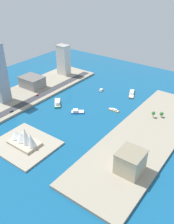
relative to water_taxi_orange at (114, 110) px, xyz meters
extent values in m
plane|color=#145684|center=(35.73, 29.20, -1.03)|extent=(440.00, 440.00, 0.00)
cube|color=#9E937F|center=(-59.26, 29.20, 0.43)|extent=(70.00, 240.00, 2.93)
cube|color=#9E937F|center=(130.72, 29.20, 0.43)|extent=(70.00, 240.00, 2.93)
cube|color=#A89E89|center=(38.77, 122.00, -0.03)|extent=(65.46, 55.85, 2.00)
cube|color=#38383D|center=(108.71, 29.20, 1.98)|extent=(12.45, 228.00, 0.15)
cube|color=orange|center=(0.14, 0.00, -0.42)|extent=(14.86, 4.89, 1.22)
cone|color=orange|center=(7.87, -0.11, -0.42)|extent=(1.12, 1.12, 1.10)
cube|color=white|center=(-0.68, 0.01, 1.00)|extent=(7.07, 3.16, 1.62)
cube|color=beige|center=(0.14, 0.00, 0.24)|extent=(14.27, 4.70, 0.10)
cube|color=blue|center=(36.13, 33.01, -0.16)|extent=(18.49, 16.92, 1.74)
cone|color=blue|center=(29.00, 27.45, -0.16)|extent=(2.20, 2.20, 1.56)
cube|color=white|center=(38.47, 34.84, 2.07)|extent=(9.21, 9.30, 2.74)
cube|color=beige|center=(36.13, 33.01, 0.76)|extent=(17.75, 16.24, 0.10)
cube|color=#999EA3|center=(48.21, -41.40, -0.31)|extent=(8.19, 12.01, 1.44)
cone|color=#999EA3|center=(50.27, -46.97, -0.31)|extent=(1.66, 1.66, 1.29)
cube|color=white|center=(47.73, -40.11, 1.51)|extent=(4.84, 5.46, 2.22)
cube|color=beige|center=(48.21, -41.40, 0.45)|extent=(7.86, 11.53, 0.10)
cube|color=#2D8C4C|center=(74.25, 30.76, 0.13)|extent=(24.21, 25.32, 2.32)
cone|color=#2D8C4C|center=(83.78, 20.41, 0.13)|extent=(2.95, 2.95, 2.09)
cube|color=white|center=(71.30, 33.97, 3.26)|extent=(11.64, 11.98, 3.94)
cube|color=beige|center=(74.25, 30.76, 1.34)|extent=(23.24, 24.31, 0.10)
cube|color=brown|center=(3.50, -58.21, -0.28)|extent=(17.88, 29.28, 1.50)
cone|color=brown|center=(-2.34, -44.60, -0.28)|extent=(1.77, 1.77, 1.35)
cube|color=white|center=(4.97, -61.63, 1.52)|extent=(10.45, 15.12, 2.10)
cube|color=beige|center=(3.50, -58.21, 0.52)|extent=(17.16, 28.11, 0.10)
cube|color=gray|center=(141.11, 15.57, 9.76)|extent=(34.77, 27.02, 15.71)
cube|color=slate|center=(141.11, 15.57, 18.01)|extent=(36.16, 28.10, 0.80)
cube|color=silver|center=(136.59, -55.14, 27.15)|extent=(19.88, 14.79, 50.49)
cube|color=#9D9992|center=(136.59, -55.14, 52.79)|extent=(20.67, 15.38, 0.80)
cube|color=#C6B793|center=(-71.80, 91.87, 12.36)|extent=(22.23, 23.99, 20.91)
cube|color=gray|center=(-71.80, 91.87, 23.21)|extent=(23.12, 24.95, 0.80)
cylinder|color=black|center=(104.61, 85.78, 2.37)|extent=(0.26, 0.65, 0.64)
cylinder|color=black|center=(102.86, 85.81, 2.37)|extent=(0.26, 0.65, 0.64)
cylinder|color=black|center=(104.68, 88.91, 2.37)|extent=(0.26, 0.65, 0.64)
cylinder|color=black|center=(102.93, 88.94, 2.37)|extent=(0.26, 0.65, 0.64)
cube|color=black|center=(103.77, 87.36, 2.71)|extent=(2.04, 4.51, 0.87)
cube|color=#262D38|center=(103.77, 87.58, 3.39)|extent=(1.77, 2.54, 0.49)
cylinder|color=black|center=(105.05, -35.65, 2.37)|extent=(0.27, 0.65, 0.64)
cylinder|color=black|center=(103.49, -35.69, 2.37)|extent=(0.27, 0.65, 0.64)
cylinder|color=black|center=(104.95, -32.06, 2.37)|extent=(0.27, 0.65, 0.64)
cylinder|color=black|center=(103.40, -32.10, 2.37)|extent=(0.27, 0.65, 0.64)
cube|color=white|center=(104.22, -33.88, 2.63)|extent=(1.89, 5.18, 0.72)
cube|color=#262D38|center=(104.22, -33.62, 3.30)|extent=(1.62, 2.92, 0.63)
cylinder|color=black|center=(110.78, 36.04, 2.37)|extent=(0.27, 0.65, 0.64)
cylinder|color=black|center=(112.42, 36.10, 2.37)|extent=(0.27, 0.65, 0.64)
cylinder|color=black|center=(110.89, 32.47, 2.37)|extent=(0.27, 0.65, 0.64)
cylinder|color=black|center=(112.53, 32.52, 2.37)|extent=(0.27, 0.65, 0.64)
cube|color=red|center=(111.66, 34.28, 2.71)|extent=(2.00, 5.17, 0.87)
cube|color=#262D38|center=(111.66, 34.03, 3.46)|extent=(1.71, 2.91, 0.63)
cylinder|color=black|center=(101.35, 57.16, 4.65)|extent=(0.18, 0.18, 5.50)
cube|color=black|center=(101.35, 57.16, 7.90)|extent=(0.36, 0.36, 1.00)
sphere|color=red|center=(101.35, 57.16, 8.25)|extent=(0.24, 0.24, 0.24)
sphere|color=yellow|center=(101.35, 57.16, 7.90)|extent=(0.24, 0.24, 0.24)
sphere|color=green|center=(101.35, 57.16, 7.55)|extent=(0.24, 0.24, 0.24)
cube|color=#BCAD93|center=(38.77, 122.00, 2.47)|extent=(33.96, 21.93, 3.00)
cone|color=white|center=(26.92, 122.00, 11.27)|extent=(10.72, 8.85, 15.66)
cone|color=white|center=(35.25, 122.00, 13.19)|extent=(10.85, 9.04, 19.27)
cone|color=white|center=(43.10, 122.00, 8.85)|extent=(12.68, 11.62, 11.05)
cone|color=white|center=(52.03, 122.00, 8.40)|extent=(13.17, 11.84, 10.76)
cylinder|color=brown|center=(-59.04, -17.07, 3.39)|extent=(0.50, 0.50, 2.98)
sphere|color=#2D7233|center=(-59.04, -17.07, 6.80)|extent=(4.80, 4.80, 4.80)
cylinder|color=brown|center=(-50.90, -10.19, 4.06)|extent=(0.50, 0.50, 4.33)
sphere|color=#2D7233|center=(-50.90, -10.19, 8.07)|extent=(4.60, 4.60, 4.60)
camera|label=1|loc=(-140.55, 251.56, 165.19)|focal=39.34mm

